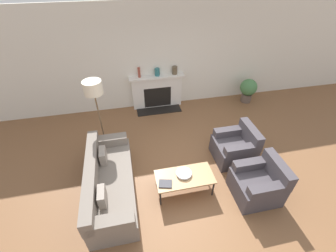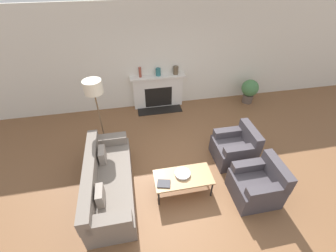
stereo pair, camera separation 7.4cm
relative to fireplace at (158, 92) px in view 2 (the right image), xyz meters
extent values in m
plane|color=brown|center=(0.25, -2.98, -0.49)|extent=(18.00, 18.00, 0.00)
cube|color=silver|center=(0.25, 0.15, 0.96)|extent=(18.00, 0.06, 2.90)
cube|color=silver|center=(0.00, 0.02, -0.01)|extent=(1.45, 0.20, 0.95)
cube|color=black|center=(0.00, -0.07, -0.14)|extent=(0.80, 0.04, 0.62)
cube|color=black|center=(0.00, -0.26, -0.48)|extent=(1.31, 0.40, 0.02)
cube|color=silver|center=(0.00, -0.01, 0.49)|extent=(1.57, 0.28, 0.05)
cube|color=slate|center=(-1.39, -2.91, -0.27)|extent=(0.82, 2.14, 0.43)
cube|color=slate|center=(-1.71, -2.91, 0.11)|extent=(0.20, 2.14, 0.34)
cube|color=slate|center=(-1.39, -3.87, 0.04)|extent=(0.75, 0.22, 0.20)
cube|color=slate|center=(-1.39, -1.95, 0.04)|extent=(0.75, 0.22, 0.20)
cube|color=gray|center=(-1.51, -3.39, 0.08)|extent=(0.12, 0.32, 0.28)
cube|color=gray|center=(-1.51, -2.43, 0.08)|extent=(0.12, 0.32, 0.28)
cube|color=#423D42|center=(1.30, -3.53, -0.26)|extent=(0.82, 0.78, 0.46)
cube|color=#423D42|center=(1.63, -3.53, 0.16)|extent=(0.18, 0.78, 0.37)
cube|color=#423D42|center=(1.30, -3.23, 0.06)|extent=(0.74, 0.18, 0.17)
cube|color=#423D42|center=(1.30, -3.83, 0.06)|extent=(0.74, 0.18, 0.17)
cube|color=#423D42|center=(1.30, -2.52, -0.26)|extent=(0.82, 0.78, 0.46)
cube|color=#423D42|center=(1.63, -2.52, 0.16)|extent=(0.18, 0.78, 0.37)
cube|color=#423D42|center=(1.30, -2.22, 0.06)|extent=(0.74, 0.18, 0.17)
cube|color=#423D42|center=(1.30, -2.82, 0.06)|extent=(0.74, 0.18, 0.17)
cube|color=tan|center=(-0.01, -3.15, -0.09)|extent=(1.11, 0.54, 0.03)
cylinder|color=black|center=(-0.52, -3.38, -0.30)|extent=(0.03, 0.03, 0.38)
cylinder|color=black|center=(0.50, -3.38, -0.30)|extent=(0.03, 0.03, 0.38)
cylinder|color=black|center=(-0.52, -2.92, -0.30)|extent=(0.03, 0.03, 0.38)
cylinder|color=black|center=(0.50, -2.92, -0.30)|extent=(0.03, 0.03, 0.38)
cylinder|color=silver|center=(-0.01, -3.10, -0.07)|extent=(0.10, 0.10, 0.01)
cylinder|color=silver|center=(-0.01, -3.10, -0.04)|extent=(0.30, 0.30, 0.04)
cube|color=#38383D|center=(-0.41, -3.25, -0.06)|extent=(0.28, 0.23, 0.02)
cylinder|color=brown|center=(-1.53, -1.59, -0.47)|extent=(0.34, 0.34, 0.03)
cylinder|color=brown|center=(-1.53, -1.59, 0.30)|extent=(0.03, 0.03, 1.52)
cylinder|color=beige|center=(-1.53, -1.59, 1.16)|extent=(0.38, 0.38, 0.27)
cylinder|color=brown|center=(-0.48, 0.02, 0.66)|extent=(0.07, 0.07, 0.28)
cylinder|color=#28666B|center=(0.02, 0.02, 0.62)|extent=(0.14, 0.14, 0.21)
cylinder|color=brown|center=(0.53, 0.02, 0.63)|extent=(0.15, 0.15, 0.23)
cylinder|color=brown|center=(2.78, -0.31, -0.35)|extent=(0.31, 0.31, 0.27)
sphere|color=#477A47|center=(2.78, -0.31, 0.00)|extent=(0.50, 0.50, 0.50)
camera|label=1|loc=(-0.89, -5.78, 3.32)|focal=24.00mm
camera|label=2|loc=(-0.82, -5.79, 3.32)|focal=24.00mm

